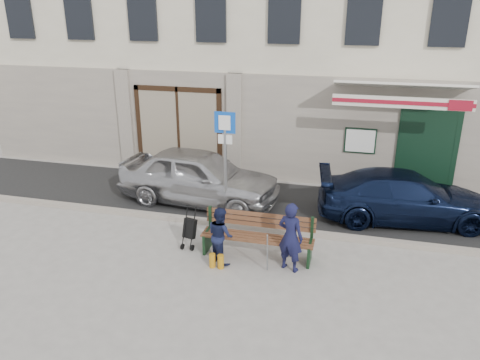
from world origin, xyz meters
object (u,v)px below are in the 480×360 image
(man, at_px, (290,237))
(parking_sign, at_px, (225,149))
(car_navy, at_px, (406,197))
(stroller, at_px, (190,229))
(bench, at_px, (255,237))
(woman, at_px, (220,235))
(car_silver, at_px, (199,176))

(man, bearing_deg, parking_sign, -25.98)
(car_navy, height_order, stroller, car_navy)
(bench, bearing_deg, parking_sign, 124.59)
(woman, bearing_deg, bench, -104.57)
(car_navy, height_order, bench, car_navy)
(bench, distance_m, woman, 0.78)
(parking_sign, distance_m, woman, 2.41)
(car_navy, relative_size, stroller, 4.54)
(car_silver, xyz_separation_m, car_navy, (5.33, 0.20, -0.12))
(parking_sign, bearing_deg, man, -45.74)
(bench, relative_size, woman, 1.96)
(car_navy, distance_m, woman, 4.94)
(parking_sign, height_order, stroller, parking_sign)
(car_silver, bearing_deg, man, -128.34)
(car_silver, relative_size, man, 2.97)
(car_navy, xyz_separation_m, parking_sign, (-4.33, -1.05, 1.22))
(parking_sign, height_order, woman, parking_sign)
(man, bearing_deg, stroller, 9.88)
(car_silver, height_order, bench, car_silver)
(car_navy, distance_m, man, 3.88)
(man, xyz_separation_m, stroller, (-2.30, 0.41, -0.32))
(bench, height_order, stroller, bench)
(man, bearing_deg, woman, 21.55)
(parking_sign, relative_size, woman, 2.24)
(man, distance_m, woman, 1.46)
(car_silver, xyz_separation_m, parking_sign, (0.99, -0.85, 1.10))
(bench, distance_m, man, 0.91)
(car_silver, height_order, parking_sign, parking_sign)
(parking_sign, distance_m, man, 2.97)
(car_silver, distance_m, bench, 3.27)
(woman, bearing_deg, car_silver, -18.63)
(man, bearing_deg, car_navy, -108.69)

